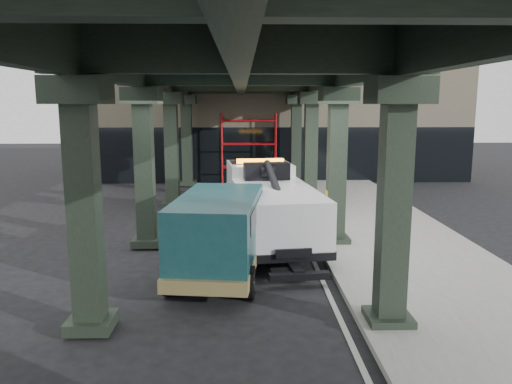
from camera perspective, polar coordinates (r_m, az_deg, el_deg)
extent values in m
plane|color=black|center=(14.21, -0.05, -8.44)|extent=(90.00, 90.00, 0.00)
cube|color=gray|center=(16.81, 15.36, -5.61)|extent=(5.00, 40.00, 0.15)
cube|color=silver|center=(16.25, 5.80, -6.10)|extent=(0.12, 38.00, 0.01)
cube|color=black|center=(10.13, 15.45, -1.74)|extent=(0.55, 0.55, 5.00)
cube|color=black|center=(9.93, 16.06, 11.08)|extent=(1.10, 1.10, 0.50)
cube|color=black|center=(10.83, 14.86, -13.86)|extent=(0.90, 0.90, 0.24)
cube|color=black|center=(15.88, 9.18, 2.65)|extent=(0.55, 0.55, 5.00)
cube|color=black|center=(15.76, 9.42, 10.79)|extent=(1.10, 1.10, 0.50)
cube|color=black|center=(16.34, 8.96, -5.44)|extent=(0.90, 0.90, 0.24)
cube|color=black|center=(21.77, 6.27, 4.69)|extent=(0.55, 0.55, 5.00)
cube|color=black|center=(21.68, 6.38, 10.62)|extent=(1.10, 1.10, 0.50)
cube|color=black|center=(22.10, 6.15, -1.31)|extent=(0.90, 0.90, 0.24)
cube|color=black|center=(27.71, 4.59, 5.84)|extent=(0.55, 0.55, 5.00)
cube|color=black|center=(27.64, 4.66, 10.50)|extent=(1.10, 1.10, 0.50)
cube|color=black|center=(27.97, 4.52, 1.10)|extent=(0.90, 0.90, 0.24)
cube|color=black|center=(10.15, -18.99, -1.90)|extent=(0.55, 0.55, 5.00)
cube|color=black|center=(9.96, -19.74, 10.88)|extent=(1.10, 1.10, 0.50)
cube|color=black|center=(10.85, -18.28, -13.98)|extent=(0.90, 0.90, 0.24)
cube|color=black|center=(15.90, -12.60, 2.55)|extent=(0.55, 0.55, 5.00)
cube|color=black|center=(15.78, -12.92, 10.68)|extent=(1.10, 1.10, 0.50)
cube|color=black|center=(16.35, -12.29, -5.54)|extent=(0.90, 0.90, 0.24)
cube|color=black|center=(21.78, -9.62, 4.61)|extent=(0.55, 0.55, 5.00)
cube|color=black|center=(21.69, -9.80, 10.53)|extent=(1.10, 1.10, 0.50)
cube|color=black|center=(22.12, -9.45, -1.39)|extent=(0.90, 0.90, 0.24)
cube|color=black|center=(27.72, -7.90, 5.78)|extent=(0.55, 0.55, 5.00)
cube|color=black|center=(27.65, -8.02, 10.44)|extent=(1.10, 1.10, 0.50)
cube|color=black|center=(27.98, -7.79, 1.04)|extent=(0.90, 0.90, 0.24)
cube|color=black|center=(15.79, 9.50, 13.70)|extent=(0.35, 32.00, 1.10)
cube|color=black|center=(15.81, -13.03, 13.57)|extent=(0.35, 32.00, 1.10)
cube|color=black|center=(15.51, -1.78, 13.89)|extent=(0.35, 32.00, 1.10)
cube|color=black|center=(15.58, -1.79, 16.46)|extent=(7.40, 32.00, 0.30)
cube|color=#C6B793|center=(33.56, 2.50, 9.15)|extent=(22.00, 10.00, 8.00)
cylinder|color=red|center=(28.51, -3.87, 4.96)|extent=(0.08, 0.08, 4.00)
cylinder|color=red|center=(27.71, -3.94, 4.82)|extent=(0.08, 0.08, 4.00)
cylinder|color=red|center=(28.55, 2.18, 4.98)|extent=(0.08, 0.08, 4.00)
cylinder|color=red|center=(27.75, 2.29, 4.84)|extent=(0.08, 0.08, 4.00)
cylinder|color=red|center=(28.59, -0.84, 2.98)|extent=(3.00, 0.08, 0.08)
cylinder|color=red|center=(28.46, -0.84, 5.58)|extent=(3.00, 0.08, 0.08)
cylinder|color=red|center=(28.39, -0.85, 8.20)|extent=(3.00, 0.08, 0.08)
cube|color=black|center=(16.45, 1.66, -3.45)|extent=(1.78, 7.25, 0.24)
cube|color=silver|center=(18.66, 0.39, 0.72)|extent=(2.50, 2.54, 1.72)
cube|color=silver|center=(19.72, -0.05, -0.19)|extent=(2.31, 0.93, 0.86)
cube|color=black|center=(18.82, 0.28, 2.27)|extent=(2.24, 1.48, 0.81)
cube|color=silver|center=(15.26, 2.38, -2.12)|extent=(2.84, 5.02, 1.34)
cube|color=orange|center=(18.34, 0.48, 3.57)|extent=(1.74, 0.47, 0.15)
cube|color=black|center=(16.95, 1.22, 2.39)|extent=(1.59, 0.75, 0.57)
cylinder|color=black|center=(15.31, 2.27, 0.65)|extent=(0.62, 3.36, 1.28)
cube|color=black|center=(13.20, 4.31, -8.41)|extent=(0.44, 1.37, 0.17)
cube|color=black|center=(12.60, 4.98, -9.56)|extent=(1.55, 0.42, 0.17)
cylinder|color=black|center=(18.99, -2.89, -2.07)|extent=(0.46, 1.09, 1.05)
cylinder|color=silver|center=(18.99, -2.89, -2.07)|extent=(0.44, 0.62, 0.58)
cylinder|color=black|center=(19.30, 3.36, -1.88)|extent=(0.46, 1.09, 1.05)
cylinder|color=silver|center=(19.30, 3.36, -1.88)|extent=(0.44, 0.62, 0.58)
cylinder|color=black|center=(15.93, -1.82, -4.43)|extent=(0.46, 1.09, 1.05)
cylinder|color=silver|center=(15.93, -1.82, -4.43)|extent=(0.44, 0.62, 0.58)
cylinder|color=black|center=(16.29, 5.58, -4.15)|extent=(0.46, 1.09, 1.05)
cylinder|color=silver|center=(16.29, 5.58, -4.15)|extent=(0.44, 0.62, 0.58)
cylinder|color=black|center=(14.74, -1.28, -5.63)|extent=(0.46, 1.09, 1.05)
cylinder|color=silver|center=(14.74, -1.28, -5.63)|extent=(0.44, 0.62, 0.58)
cylinder|color=black|center=(15.12, 6.71, -5.29)|extent=(0.46, 1.09, 1.05)
cylinder|color=silver|center=(15.12, 6.71, -5.29)|extent=(0.44, 0.62, 0.58)
cube|color=#11393D|center=(15.59, -2.72, -3.39)|extent=(2.03, 1.25, 0.84)
cube|color=#11393D|center=(13.03, -4.29, -4.40)|extent=(2.45, 4.41, 1.82)
cube|color=olive|center=(13.59, -3.99, -7.07)|extent=(2.61, 5.44, 0.33)
cube|color=black|center=(15.07, -2.94, -0.95)|extent=(1.86, 0.62, 0.78)
cube|color=black|center=(13.19, -4.12, -2.13)|extent=(2.38, 3.58, 0.51)
cube|color=silver|center=(16.15, -2.46, -4.28)|extent=(1.87, 0.33, 0.28)
cylinder|color=black|center=(15.82, -6.10, -5.09)|extent=(0.35, 0.81, 0.79)
cylinder|color=silver|center=(15.82, -6.10, -5.09)|extent=(0.35, 0.46, 0.43)
cylinder|color=black|center=(15.56, 0.70, -5.29)|extent=(0.35, 0.81, 0.79)
cylinder|color=silver|center=(15.56, 0.70, -5.29)|extent=(0.35, 0.46, 0.43)
cylinder|color=black|center=(12.17, -9.76, -9.86)|extent=(0.35, 0.81, 0.79)
cylinder|color=silver|center=(12.17, -9.76, -9.86)|extent=(0.35, 0.46, 0.43)
cylinder|color=black|center=(11.84, -0.84, -10.29)|extent=(0.35, 0.81, 0.79)
cylinder|color=silver|center=(11.84, -0.84, -10.29)|extent=(0.35, 0.46, 0.43)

